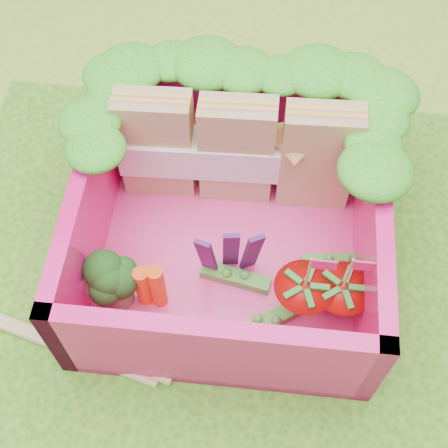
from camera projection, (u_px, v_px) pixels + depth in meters
name	position (u px, v px, depth m)	size (l,w,h in m)	color
ground	(212.00, 314.00, 2.83)	(14.00, 14.00, 0.00)	#7FC036
placemat	(212.00, 313.00, 2.82)	(2.60, 2.60, 0.03)	#468F20
bento_floor	(229.00, 249.00, 2.95)	(1.30, 1.30, 0.05)	#F33E91
bento_box	(229.00, 221.00, 2.74)	(1.30, 1.30, 0.55)	#FF157C
lettuce_ruffle	(240.00, 92.00, 2.69)	(1.43, 0.77, 0.11)	#258919
sandwich_stack	(238.00, 152.00, 2.86)	(1.09, 0.21, 0.60)	tan
broccoli	(115.00, 279.00, 2.63)	(0.32, 0.32, 0.27)	#6A9D4C
carrot_sticks	(151.00, 286.00, 2.67)	(0.13, 0.07, 0.28)	#F75C14
purple_wedges	(230.00, 253.00, 2.69)	(0.26, 0.09, 0.38)	#4D1A5D
strawberry_left	(302.00, 299.00, 2.64)	(0.25, 0.25, 0.49)	#B4100B
strawberry_right	(339.00, 300.00, 2.64)	(0.25, 0.25, 0.49)	#B4100B
snap_peas	(294.00, 291.00, 2.78)	(0.78, 0.50, 0.05)	green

